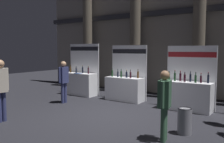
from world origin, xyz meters
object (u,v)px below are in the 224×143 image
Objects in this scene: exhibitor_booth_2 at (188,93)px; visitor_2 at (164,100)px; exhibitor_booth_1 at (125,86)px; visitor_4 at (64,79)px; trash_bin at (185,121)px; exhibitor_booth_0 at (80,82)px; visitor_0 at (1,85)px.

visitor_2 is (0.49, -3.17, 0.38)m from exhibitor_booth_2.
exhibitor_booth_1 is 1.38× the size of visitor_4.
exhibitor_booth_2 reaches higher than trash_bin.
exhibitor_booth_0 is 1.45× the size of visitor_2.
exhibitor_booth_1 is 4.56m from visitor_2.
trash_bin is 5.15m from visitor_4.
trash_bin is 0.40× the size of visitor_4.
visitor_2 is (-0.23, -0.73, 0.63)m from trash_bin.
exhibitor_booth_0 is 1.04× the size of exhibitor_booth_1.
exhibitor_booth_0 is at bearing -177.04° from exhibitor_booth_1.
visitor_0 is at bearing -106.24° from exhibitor_booth_1.
exhibitor_booth_0 is at bearing 156.67° from trash_bin.
exhibitor_booth_1 reaches higher than visitor_4.
trash_bin is (3.34, -2.58, -0.25)m from exhibitor_booth_1.
visitor_2 is (4.45, 1.28, -0.11)m from visitor_0.
visitor_0 is at bearing -173.18° from visitor_4.
exhibitor_booth_0 reaches higher than visitor_0.
exhibitor_booth_1 is 3.42× the size of trash_bin.
visitor_4 reaches higher than trash_bin.
exhibitor_booth_0 is 1.30× the size of visitor_0.
exhibitor_booth_0 reaches higher than visitor_4.
exhibitor_booth_2 is at bearing -69.83° from visitor_4.
visitor_0 is 1.10× the size of visitor_4.
visitor_0 is (-1.34, -4.59, 0.49)m from exhibitor_booth_1.
trash_bin is at bearing -65.66° from visitor_0.
exhibitor_booth_1 is 4.81m from visitor_0.
exhibitor_booth_1 is at bearing -15.13° from visitor_0.
exhibitor_booth_2 is 3.22m from visitor_2.
exhibitor_booth_0 is at bearing 179.70° from exhibitor_booth_2.
visitor_2 is at bearing -107.65° from trash_bin.
exhibitor_booth_0 is 4.99m from exhibitor_booth_2.
trash_bin is (5.71, -2.46, -0.27)m from exhibitor_booth_0.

